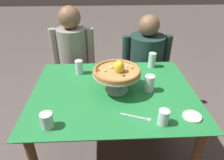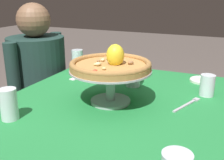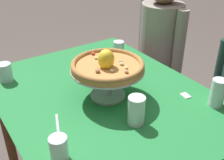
# 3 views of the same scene
# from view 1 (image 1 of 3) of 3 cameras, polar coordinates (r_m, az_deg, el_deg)

# --- Properties ---
(ground_plane) EXTENTS (14.00, 14.00, 0.00)m
(ground_plane) POSITION_cam_1_polar(r_m,az_deg,el_deg) (2.10, 0.31, -19.69)
(ground_plane) COLOR #5B514C
(dining_table) EXTENTS (1.27, 0.99, 0.72)m
(dining_table) POSITION_cam_1_polar(r_m,az_deg,el_deg) (1.66, 0.37, -5.86)
(dining_table) COLOR brown
(dining_table) RESTS_ON ground
(pizza_stand) EXTENTS (0.36, 0.36, 0.15)m
(pizza_stand) POSITION_cam_1_polar(r_m,az_deg,el_deg) (1.55, 1.35, 0.40)
(pizza_stand) COLOR #B7B7C1
(pizza_stand) RESTS_ON dining_table
(pizza) EXTENTS (0.36, 0.36, 0.11)m
(pizza) POSITION_cam_1_polar(r_m,az_deg,el_deg) (1.52, 1.43, 2.65)
(pizza) COLOR #BC8447
(pizza) RESTS_ON pizza_stand
(water_glass_back_right) EXTENTS (0.07, 0.07, 0.14)m
(water_glass_back_right) POSITION_cam_1_polar(r_m,az_deg,el_deg) (1.97, 11.11, 5.26)
(water_glass_back_right) COLOR silver
(water_glass_back_right) RESTS_ON dining_table
(water_glass_side_right) EXTENTS (0.08, 0.08, 0.13)m
(water_glass_side_right) POSITION_cam_1_polar(r_m,az_deg,el_deg) (1.60, 10.38, -1.25)
(water_glass_side_right) COLOR white
(water_glass_side_right) RESTS_ON dining_table
(water_glass_back_left) EXTENTS (0.07, 0.07, 0.13)m
(water_glass_back_left) POSITION_cam_1_polar(r_m,az_deg,el_deg) (1.84, -9.18, 3.34)
(water_glass_back_left) COLOR white
(water_glass_back_left) RESTS_ON dining_table
(water_glass_front_right) EXTENTS (0.07, 0.07, 0.10)m
(water_glass_front_right) POSITION_cam_1_polar(r_m,az_deg,el_deg) (1.33, 14.18, -10.29)
(water_glass_front_right) COLOR white
(water_glass_front_right) RESTS_ON dining_table
(water_glass_front_left) EXTENTS (0.08, 0.08, 0.10)m
(water_glass_front_left) POSITION_cam_1_polar(r_m,az_deg,el_deg) (1.33, -17.70, -10.99)
(water_glass_front_left) COLOR silver
(water_glass_front_left) RESTS_ON dining_table
(side_plate) EXTENTS (0.12, 0.12, 0.02)m
(side_plate) POSITION_cam_1_polar(r_m,az_deg,el_deg) (1.45, 21.56, -9.42)
(side_plate) COLOR silver
(side_plate) RESTS_ON dining_table
(dinner_fork) EXTENTS (0.20, 0.09, 0.01)m
(dinner_fork) POSITION_cam_1_polar(r_m,az_deg,el_deg) (1.36, 7.08, -10.31)
(dinner_fork) COLOR #B7B7C1
(dinner_fork) RESTS_ON dining_table
(sugar_packet) EXTENTS (0.06, 0.04, 0.00)m
(sugar_packet) POSITION_cam_1_polar(r_m,az_deg,el_deg) (1.91, 7.33, 2.89)
(sugar_packet) COLOR white
(sugar_packet) RESTS_ON dining_table
(diner_left) EXTENTS (0.47, 0.32, 1.22)m
(diner_left) POSITION_cam_1_polar(r_m,az_deg,el_deg) (2.35, -10.49, 4.31)
(diner_left) COLOR maroon
(diner_left) RESTS_ON ground
(diner_right) EXTENTS (0.53, 0.38, 1.14)m
(diner_right) POSITION_cam_1_polar(r_m,az_deg,el_deg) (2.35, 9.28, 3.87)
(diner_right) COLOR black
(diner_right) RESTS_ON ground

